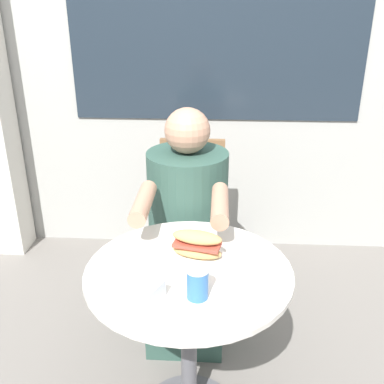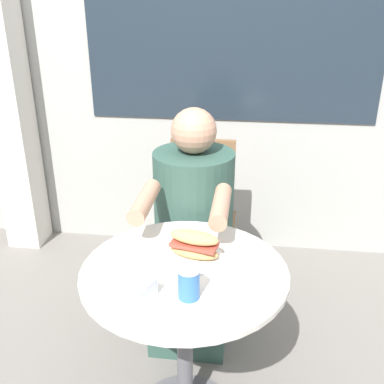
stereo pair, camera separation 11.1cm
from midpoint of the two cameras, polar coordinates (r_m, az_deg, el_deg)
storefront_wall at (r=2.76m, az=4.76°, el=20.13°), size 8.00×0.09×2.80m
lattice_pillar at (r=2.97m, az=-21.92°, el=14.88°), size 0.22×0.22×2.40m
cafe_table at (r=1.68m, az=1.02°, el=-15.13°), size 0.72×0.72×0.71m
diner_chair at (r=2.45m, az=2.43°, el=-1.67°), size 0.38×0.38×0.87m
seated_diner at (r=2.16m, az=1.55°, el=-6.57°), size 0.37×0.67×1.13m
sandwich_on_plate at (r=1.60m, az=2.27°, el=-7.09°), size 0.21×0.21×0.11m
drink_cup at (r=1.41m, az=1.89°, el=-11.46°), size 0.07×0.07×0.11m
napkin_box at (r=1.43m, az=-4.68°, el=-12.22°), size 0.12×0.12×0.06m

